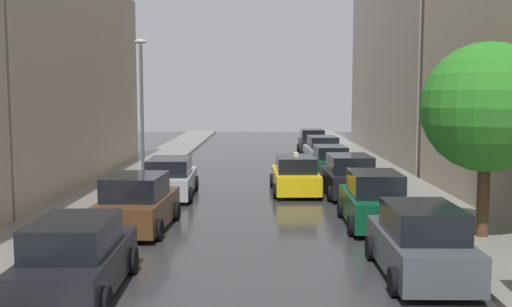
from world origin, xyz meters
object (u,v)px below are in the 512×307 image
(parked_car_left_second, at_px, (137,204))
(parked_car_right_fifth, at_px, (322,151))
(parked_car_right_sixth, at_px, (312,143))
(taxi_midroad, at_px, (295,176))
(street_tree_right, at_px, (487,108))
(parked_car_right_third, at_px, (349,177))
(lamp_post_left, at_px, (142,100))
(parked_car_left_third, at_px, (170,178))
(parked_car_left_nearest, at_px, (76,259))
(parked_car_right_fourth, at_px, (330,162))
(parked_car_right_nearest, at_px, (420,243))
(parked_car_right_second, at_px, (374,201))

(parked_car_left_second, bearing_deg, parked_car_right_fifth, -21.05)
(parked_car_right_sixth, xyz_separation_m, taxi_midroad, (-2.11, -16.22, -0.08))
(parked_car_right_fifth, relative_size, street_tree_right, 0.81)
(parked_car_right_third, bearing_deg, parked_car_right_sixth, -0.57)
(lamp_post_left, bearing_deg, parked_car_left_third, -61.81)
(taxi_midroad, bearing_deg, parked_car_left_nearest, 155.95)
(parked_car_left_third, distance_m, parked_car_right_fifth, 13.88)
(parked_car_right_third, xyz_separation_m, street_tree_right, (2.81, -7.77, 3.12))
(street_tree_right, bearing_deg, lamp_post_left, 138.35)
(parked_car_left_nearest, distance_m, parked_car_right_fifth, 25.10)
(parked_car_left_nearest, bearing_deg, parked_car_right_fourth, -23.96)
(taxi_midroad, xyz_separation_m, lamp_post_left, (-7.17, 2.45, 3.28))
(parked_car_right_sixth, xyz_separation_m, lamp_post_left, (-9.28, -13.77, 3.21))
(parked_car_right_third, bearing_deg, parked_car_right_nearest, 179.22)
(parked_car_left_nearest, xyz_separation_m, parked_car_right_fifth, (7.72, 23.88, 0.01))
(parked_car_left_second, distance_m, parked_car_right_third, 10.03)
(parked_car_right_fifth, height_order, parked_car_right_sixth, parked_car_right_sixth)
(parked_car_right_fourth, bearing_deg, parked_car_left_second, 146.88)
(parked_car_left_nearest, xyz_separation_m, lamp_post_left, (-1.71, 15.69, 3.26))
(parked_car_right_second, height_order, parked_car_right_sixth, parked_car_right_second)
(parked_car_right_second, relative_size, street_tree_right, 0.72)
(parked_car_left_nearest, relative_size, lamp_post_left, 0.65)
(parked_car_right_nearest, xyz_separation_m, street_tree_right, (2.76, 3.50, 3.12))
(parked_car_right_fourth, relative_size, parked_car_right_sixth, 1.03)
(parked_car_right_nearest, bearing_deg, taxi_midroad, 10.94)
(taxi_midroad, bearing_deg, parked_car_left_third, 98.73)
(parked_car_left_second, height_order, parked_car_right_sixth, parked_car_right_sixth)
(parked_car_right_nearest, xyz_separation_m, taxi_midroad, (-2.28, 11.91, -0.05))
(parked_car_left_nearest, relative_size, parked_car_right_fifth, 0.96)
(parked_car_right_nearest, bearing_deg, street_tree_right, -38.21)
(parked_car_left_third, bearing_deg, parked_car_right_second, -128.65)
(parked_car_right_fourth, bearing_deg, parked_car_left_nearest, 155.96)
(parked_car_right_fifth, bearing_deg, street_tree_right, -173.67)
(parked_car_left_nearest, relative_size, parked_car_right_third, 0.97)
(parked_car_right_third, relative_size, parked_car_right_fourth, 1.03)
(parked_car_right_nearest, height_order, parked_car_right_second, parked_car_right_second)
(parked_car_right_third, relative_size, street_tree_right, 0.80)
(parked_car_left_third, distance_m, parked_car_right_fourth, 9.77)
(parked_car_right_fifth, bearing_deg, parked_car_right_fourth, 176.54)
(parked_car_right_third, xyz_separation_m, parked_car_right_fifth, (0.02, 11.29, -0.01))
(taxi_midroad, bearing_deg, parked_car_right_fourth, -23.32)
(parked_car_left_third, xyz_separation_m, parked_car_right_fourth, (7.45, 6.31, -0.02))
(parked_car_right_fourth, xyz_separation_m, parked_car_right_fifth, (0.13, 5.31, 0.05))
(parked_car_left_nearest, height_order, parked_car_left_third, parked_car_left_nearest)
(parked_car_left_second, bearing_deg, parked_car_right_nearest, -119.54)
(parked_car_right_nearest, relative_size, taxi_midroad, 0.94)
(parked_car_right_third, distance_m, taxi_midroad, 2.33)
(parked_car_left_second, xyz_separation_m, street_tree_right, (10.48, -1.31, 3.11))
(parked_car_right_second, distance_m, taxi_midroad, 6.93)
(parked_car_right_fourth, height_order, street_tree_right, street_tree_right)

